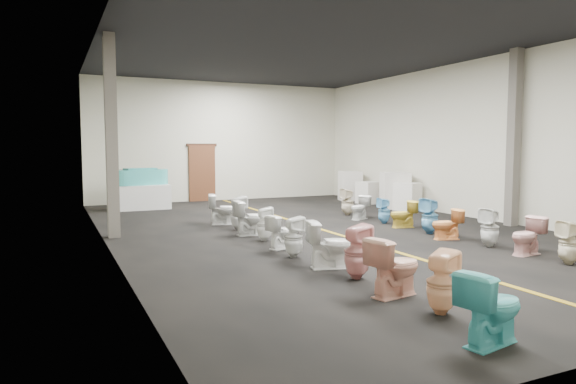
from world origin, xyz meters
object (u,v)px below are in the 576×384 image
toilet_left_0 (491,307)px  toilet_left_7 (264,224)px  toilet_left_1 (441,283)px  toilet_left_4 (331,244)px  toilet_left_2 (394,266)px  toilet_right_5 (447,224)px  display_table (141,197)px  toilet_right_7 (403,214)px  bathtub (141,177)px  toilet_right_8 (384,211)px  appliance_crate_d (350,186)px  toilet_left_3 (357,252)px  toilet_left_8 (251,218)px  toilet_right_3 (527,236)px  appliance_crate_c (369,193)px  toilet_right_4 (490,227)px  toilet_left_5 (294,237)px  toilet_right_10 (348,202)px  toilet_left_10 (224,209)px  toilet_left_9 (238,213)px  toilet_right_9 (360,208)px  toilet_right_6 (430,216)px  appliance_crate_b (395,190)px  toilet_left_6 (283,232)px  appliance_crate_a (407,197)px  toilet_right_2 (569,242)px

toilet_left_0 → toilet_left_7: toilet_left_0 is taller
toilet_left_1 → toilet_left_4: size_ratio=0.98×
toilet_left_2 → toilet_right_5: size_ratio=1.21×
display_table → toilet_right_7: size_ratio=2.65×
toilet_left_1 → bathtub: bearing=-12.1°
toilet_right_8 → toilet_left_1: bearing=-25.1°
appliance_crate_d → toilet_left_3: appliance_crate_d is taller
toilet_left_8 → toilet_right_3: bearing=-136.6°
bathtub → appliance_crate_c: bearing=-26.5°
toilet_right_4 → toilet_left_2: bearing=-76.6°
toilet_left_2 → toilet_left_5: size_ratio=1.07×
toilet_left_8 → toilet_right_8: toilet_left_8 is taller
toilet_right_3 → toilet_right_8: (-0.05, 4.46, -0.02)m
toilet_left_2 → toilet_right_4: size_ratio=1.01×
display_table → toilet_right_10: bearing=-37.7°
toilet_left_10 → toilet_left_2: bearing=-164.7°
appliance_crate_d → toilet_right_5: (-2.57, -8.14, -0.22)m
bathtub → toilet_left_1: bearing=-97.1°
toilet_right_7 → toilet_left_9: bearing=-100.1°
appliance_crate_d → toilet_right_9: size_ratio=1.68×
toilet_right_6 → toilet_right_8: size_ratio=1.23×
appliance_crate_c → toilet_left_9: bearing=-149.7°
toilet_right_4 → toilet_right_5: size_ratio=1.19×
toilet_left_2 → toilet_right_4: bearing=-73.3°
toilet_left_1 → toilet_right_8: size_ratio=1.14×
appliance_crate_b → toilet_right_7: size_ratio=1.76×
toilet_left_9 → toilet_right_5: (3.70, -3.20, -0.08)m
appliance_crate_d → toilet_right_4: size_ratio=1.40×
toilet_left_8 → toilet_left_9: (-0.02, 0.88, 0.01)m
toilet_left_9 → toilet_right_8: size_ratio=1.21×
bathtub → toilet_right_5: size_ratio=2.72×
toilet_left_6 → toilet_left_10: toilet_left_10 is taller
toilet_right_3 → toilet_right_7: bearing=174.3°
toilet_left_9 → toilet_right_4: 5.75m
toilet_right_3 → toilet_left_7: bearing=-137.6°
appliance_crate_c → toilet_left_5: bearing=-132.0°
toilet_left_5 → toilet_right_4: 4.09m
toilet_left_3 → appliance_crate_b: bearing=-44.3°
toilet_right_5 → toilet_left_2: bearing=-36.3°
appliance_crate_a → toilet_left_1: appliance_crate_a is taller
toilet_left_7 → toilet_right_6: (3.84, -0.79, 0.05)m
toilet_left_0 → toilet_left_2: 1.84m
display_table → appliance_crate_d: 7.75m
toilet_right_5 → toilet_right_7: size_ratio=0.99×
toilet_left_0 → toilet_right_6: (3.98, 5.63, 0.03)m
toilet_right_8 → toilet_right_9: bearing=-165.9°
toilet_left_3 → toilet_right_4: toilet_left_3 is taller
toilet_right_2 → toilet_right_4: (-0.02, 1.74, 0.01)m
toilet_left_4 → toilet_right_10: toilet_right_10 is taller
bathtub → toilet_left_5: bearing=-95.5°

